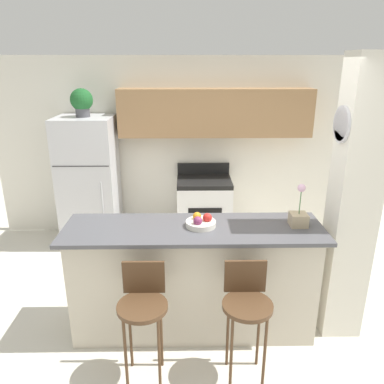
% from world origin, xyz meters
% --- Properties ---
extents(ground_plane, '(14.00, 14.00, 0.00)m').
position_xyz_m(ground_plane, '(0.00, 0.00, 0.00)').
color(ground_plane, beige).
extents(wall_back, '(5.60, 0.38, 2.55)m').
position_xyz_m(wall_back, '(0.13, 2.24, 1.48)').
color(wall_back, silver).
rests_on(wall_back, ground_plane).
extents(pillar_right, '(0.38, 0.32, 2.55)m').
position_xyz_m(pillar_right, '(1.39, -0.00, 1.28)').
color(pillar_right, silver).
rests_on(pillar_right, ground_plane).
extents(counter_bar, '(2.32, 0.67, 1.08)m').
position_xyz_m(counter_bar, '(0.00, 0.00, 0.54)').
color(counter_bar, beige).
rests_on(counter_bar, ground_plane).
extents(refrigerator, '(0.75, 0.71, 1.79)m').
position_xyz_m(refrigerator, '(-1.40, 1.91, 0.89)').
color(refrigerator, silver).
rests_on(refrigerator, ground_plane).
extents(stove_range, '(0.75, 0.62, 1.07)m').
position_xyz_m(stove_range, '(0.19, 1.96, 0.46)').
color(stove_range, white).
rests_on(stove_range, ground_plane).
extents(bar_stool_left, '(0.40, 0.40, 0.99)m').
position_xyz_m(bar_stool_left, '(-0.40, -0.57, 0.67)').
color(bar_stool_left, '#4C331E').
rests_on(bar_stool_left, ground_plane).
extents(bar_stool_right, '(0.40, 0.40, 0.99)m').
position_xyz_m(bar_stool_right, '(0.40, -0.57, 0.67)').
color(bar_stool_right, '#4C331E').
rests_on(bar_stool_right, ground_plane).
extents(potted_plant_on_fridge, '(0.29, 0.29, 0.36)m').
position_xyz_m(potted_plant_on_fridge, '(-1.40, 1.91, 1.98)').
color(potted_plant_on_fridge, '#4C4C51').
rests_on(potted_plant_on_fridge, refrigerator).
extents(orchid_vase, '(0.15, 0.15, 0.39)m').
position_xyz_m(orchid_vase, '(0.94, 0.02, 1.17)').
color(orchid_vase, tan).
rests_on(orchid_vase, counter_bar).
extents(fruit_bowl, '(0.27, 0.27, 0.12)m').
position_xyz_m(fruit_bowl, '(0.07, 0.02, 1.12)').
color(fruit_bowl, silver).
rests_on(fruit_bowl, counter_bar).
extents(trash_bin, '(0.28, 0.28, 0.38)m').
position_xyz_m(trash_bin, '(-0.80, 1.67, 0.19)').
color(trash_bin, black).
rests_on(trash_bin, ground_plane).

